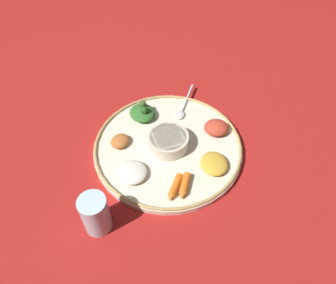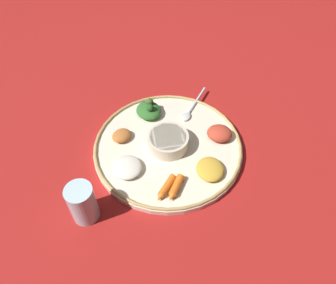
{
  "view_description": "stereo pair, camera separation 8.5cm",
  "coord_description": "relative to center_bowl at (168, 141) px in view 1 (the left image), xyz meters",
  "views": [
    {
      "loc": [
        0.03,
        -0.55,
        0.68
      ],
      "look_at": [
        0.0,
        0.0,
        0.03
      ],
      "focal_mm": 35.32,
      "sensor_mm": 36.0,
      "label": 1
    },
    {
      "loc": [
        0.11,
        -0.54,
        0.68
      ],
      "look_at": [
        0.0,
        0.0,
        0.03
      ],
      "focal_mm": 35.32,
      "sensor_mm": 36.0,
      "label": 2
    }
  ],
  "objects": [
    {
      "name": "ground_plane",
      "position": [
        0.0,
        0.0,
        -0.04
      ],
      "size": [
        2.4,
        2.4,
        0.0
      ],
      "primitive_type": "plane",
      "color": "maroon"
    },
    {
      "name": "platter",
      "position": [
        0.0,
        0.0,
        -0.03
      ],
      "size": [
        0.39,
        0.39,
        0.02
      ],
      "primitive_type": "cylinder",
      "color": "beige",
      "rests_on": "ground_plane"
    },
    {
      "name": "platter_rim",
      "position": [
        0.0,
        0.0,
        -0.02
      ],
      "size": [
        0.38,
        0.38,
        0.01
      ],
      "primitive_type": "torus",
      "color": "tan",
      "rests_on": "platter"
    },
    {
      "name": "center_bowl",
      "position": [
        0.0,
        0.0,
        0.0
      ],
      "size": [
        0.11,
        0.11,
        0.04
      ],
      "color": "beige",
      "rests_on": "platter"
    },
    {
      "name": "spoon",
      "position": [
        0.04,
        0.14,
        -0.02
      ],
      "size": [
        0.05,
        0.15,
        0.01
      ],
      "color": "silver",
      "rests_on": "platter"
    },
    {
      "name": "greens_pile",
      "position": [
        -0.08,
        0.1,
        -0.0
      ],
      "size": [
        0.1,
        0.1,
        0.05
      ],
      "color": "#2D6628",
      "rests_on": "platter"
    },
    {
      "name": "carrot_near_spoon",
      "position": [
        0.02,
        -0.13,
        -0.01
      ],
      "size": [
        0.04,
        0.08,
        0.02
      ],
      "color": "orange",
      "rests_on": "platter"
    },
    {
      "name": "carrot_outer",
      "position": [
        0.04,
        -0.13,
        -0.01
      ],
      "size": [
        0.03,
        0.07,
        0.02
      ],
      "color": "orange",
      "rests_on": "platter"
    },
    {
      "name": "mound_rice_white",
      "position": [
        -0.08,
        -0.1,
        -0.01
      ],
      "size": [
        0.1,
        0.1,
        0.02
      ],
      "primitive_type": "ellipsoid",
      "rotation": [
        0.0,
        0.0,
        0.89
      ],
      "color": "silver",
      "rests_on": "platter"
    },
    {
      "name": "mound_berbere_red",
      "position": [
        0.13,
        0.06,
        -0.0
      ],
      "size": [
        0.07,
        0.06,
        0.03
      ],
      "primitive_type": "ellipsoid",
      "rotation": [
        0.0,
        0.0,
        3.24
      ],
      "color": "#B73D28",
      "rests_on": "platter"
    },
    {
      "name": "mound_lentil_yellow",
      "position": [
        0.12,
        -0.06,
        -0.01
      ],
      "size": [
        0.08,
        0.09,
        0.02
      ],
      "primitive_type": "ellipsoid",
      "rotation": [
        0.0,
        0.0,
        4.93
      ],
      "color": "gold",
      "rests_on": "platter"
    },
    {
      "name": "mound_chickpea",
      "position": [
        -0.12,
        0.0,
        -0.01
      ],
      "size": [
        0.07,
        0.07,
        0.02
      ],
      "primitive_type": "ellipsoid",
      "rotation": [
        0.0,
        0.0,
        0.99
      ],
      "color": "#B2662D",
      "rests_on": "platter"
    },
    {
      "name": "drinking_glass",
      "position": [
        -0.14,
        -0.22,
        0.01
      ],
      "size": [
        0.06,
        0.06,
        0.1
      ],
      "color": "silver",
      "rests_on": "ground_plane"
    }
  ]
}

